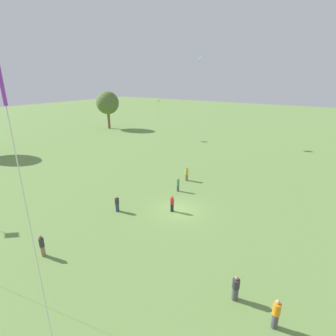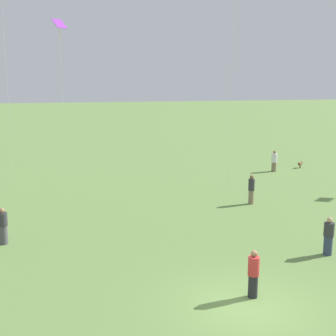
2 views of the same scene
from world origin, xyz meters
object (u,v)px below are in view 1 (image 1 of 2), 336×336
kite_3 (200,62)px  kite_6 (159,102)px  person_4 (172,204)px  person_3 (178,184)px  person_2 (276,314)px  person_5 (42,246)px  person_1 (236,288)px  person_6 (117,204)px  person_0 (187,174)px

kite_3 → kite_6: bearing=-76.5°
person_4 → kite_6: size_ratio=0.21×
kite_6 → person_3: bearing=48.6°
person_2 → person_5: 16.83m
person_2 → kite_6: bearing=122.4°
person_1 → kite_3: (36.77, 22.27, 15.03)m
person_1 → person_2: bearing=47.6°
person_3 → person_4: (-4.65, -2.18, -0.00)m
person_2 → person_6: 17.43m
person_5 → kite_3: size_ratio=0.11×
kite_6 → person_1: bearing=50.0°
person_1 → kite_6: (34.82, 31.05, 7.06)m
kite_6 → kite_3: bearing=110.8°
person_1 → person_5: person_5 is taller
person_0 → person_5: (-19.85, 1.33, 0.02)m
person_0 → person_6: bearing=0.9°
person_5 → kite_6: 43.25m
person_4 → kite_3: size_ratio=0.10×
person_4 → person_0: bearing=53.9°
person_6 → kite_6: bearing=-48.9°
person_0 → person_1: bearing=48.0°
person_4 → kite_6: kite_6 is taller
person_3 → person_1: bearing=60.1°
person_0 → person_6: 11.52m
kite_6 → person_6: bearing=37.0°
person_0 → person_1: size_ratio=1.03×
person_3 → person_4: size_ratio=0.99×
person_2 → person_6: size_ratio=1.12×
kite_6 → person_4: bearing=46.4°
person_0 → kite_6: bearing=-127.0°
person_1 → person_4: (7.33, 9.50, 0.02)m
person_1 → person_6: 14.83m
person_5 → kite_6: size_ratio=0.21×
person_0 → person_2: 22.16m
person_3 → person_5: bearing=8.0°
person_2 → person_4: (7.97, 12.02, -0.08)m
person_0 → person_5: bearing=5.3°
person_1 → person_6: size_ratio=1.02×
person_2 → person_4: bearing=135.4°
person_2 → person_1: bearing=154.8°
person_5 → person_6: size_ratio=1.06×
person_3 → kite_6: kite_6 is taller
person_4 → person_5: 12.41m
person_1 → kite_6: bearing=-166.5°
person_6 → kite_6: (30.64, 16.82, 7.07)m
person_5 → person_3: bearing=-154.7°
person_5 → person_4: bearing=-167.8°
person_6 → person_5: bearing=104.5°
person_1 → person_4: size_ratio=0.99×
person_4 → person_5: size_ratio=0.98×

